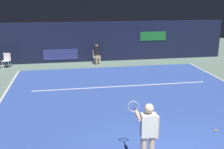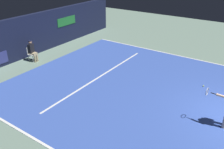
# 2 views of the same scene
# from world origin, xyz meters

# --- Properties ---
(ground_plane) EXTENTS (32.70, 32.70, 0.00)m
(ground_plane) POSITION_xyz_m (0.00, 4.83, 0.00)
(ground_plane) COLOR slate
(court_surface) EXTENTS (10.68, 11.66, 0.01)m
(court_surface) POSITION_xyz_m (0.00, 4.83, 0.01)
(court_surface) COLOR #3856B2
(court_surface) RESTS_ON ground
(line_sideline_left) EXTENTS (0.10, 11.66, 0.01)m
(line_sideline_left) POSITION_xyz_m (5.29, 4.83, 0.01)
(line_sideline_left) COLOR white
(line_sideline_left) RESTS_ON court_surface
(line_service) EXTENTS (8.33, 0.10, 0.01)m
(line_service) POSITION_xyz_m (0.00, 6.87, 0.01)
(line_service) COLOR white
(line_service) RESTS_ON court_surface
(back_wall) EXTENTS (16.57, 0.33, 2.60)m
(back_wall) POSITION_xyz_m (-0.00, 12.56, 1.30)
(back_wall) COLOR #141933
(back_wall) RESTS_ON ground
(line_judge_on_chair) EXTENTS (0.49, 0.57, 1.32)m
(line_judge_on_chair) POSITION_xyz_m (-0.62, 11.60, 0.69)
(line_judge_on_chair) COLOR white
(line_judge_on_chair) RESTS_ON ground
(tennis_ball) EXTENTS (0.07, 0.07, 0.07)m
(tennis_ball) POSITION_xyz_m (1.97, 1.94, 0.05)
(tennis_ball) COLOR #CCE033
(tennis_ball) RESTS_ON court_surface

